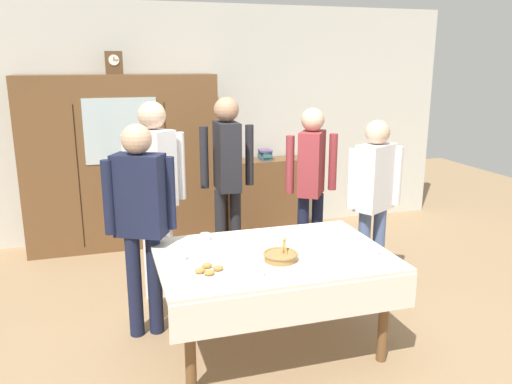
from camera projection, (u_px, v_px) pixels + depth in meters
The scene contains 22 objects.
ground_plane at pixel (263, 332), 4.03m from camera, with size 12.00×12.00×0.00m, color #997A56.
back_wall at pixel (196, 122), 6.15m from camera, with size 6.40×0.10×2.70m, color silver.
dining_table at pixel (274, 267), 3.65m from camera, with size 1.63×1.12×0.73m.
wall_cabinet at pixel (122, 163), 5.72m from camera, with size 2.10×0.46×1.92m.
mantel_clock at pixel (114, 63), 5.45m from camera, with size 0.18×0.11×0.24m.
bookshelf_low at pixel (265, 195), 6.37m from camera, with size 0.98×0.35×0.89m.
book_stack at pixel (265, 155), 6.25m from camera, with size 0.17×0.22×0.12m.
tea_cup_mid_left at pixel (374, 252), 3.59m from camera, with size 0.13×0.13×0.06m.
tea_cup_near_right at pixel (320, 239), 3.86m from camera, with size 0.13×0.13×0.06m.
tea_cup_mid_right at pixel (258, 273), 3.24m from camera, with size 0.13×0.13×0.06m.
tea_cup_front_edge at pixel (205, 238), 3.89m from camera, with size 0.13×0.13×0.06m.
tea_cup_near_left at pixel (181, 257), 3.51m from camera, with size 0.13×0.13×0.06m.
bread_basket at pixel (281, 256), 3.51m from camera, with size 0.24×0.24×0.16m.
pastry_plate at pixel (209, 271), 3.30m from camera, with size 0.28×0.28×0.05m.
spoon_far_right at pixel (316, 264), 3.46m from camera, with size 0.12×0.02×0.01m.
spoon_near_right at pixel (349, 237), 3.99m from camera, with size 0.12×0.02×0.01m.
spoon_near_left at pixel (254, 237), 3.98m from camera, with size 0.12×0.02×0.01m.
person_behind_table_left at pixel (155, 181), 4.38m from camera, with size 0.52×0.41×1.74m.
person_behind_table_right at pixel (227, 168), 4.89m from camera, with size 0.52×0.36×1.74m.
person_beside_shelf at pixel (374, 190), 4.53m from camera, with size 0.52×0.35×1.57m.
person_near_right_end at pixel (311, 175), 4.92m from camera, with size 0.52×0.41×1.63m.
person_by_cabinet at pixel (141, 211), 3.77m from camera, with size 0.52×0.34×1.63m.
Camera 1 is at (-1.11, -3.46, 2.05)m, focal length 36.16 mm.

